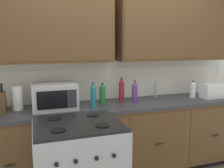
{
  "coord_description": "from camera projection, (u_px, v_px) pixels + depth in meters",
  "views": [
    {
      "loc": [
        -0.94,
        -2.33,
        1.61
      ],
      "look_at": [
        -0.08,
        0.27,
        1.16
      ],
      "focal_mm": 38.49,
      "sensor_mm": 36.0,
      "label": 1
    }
  ],
  "objects": [
    {
      "name": "wall_unit",
      "position": [
        113.0,
        41.0,
        2.93
      ],
      "size": [
        4.39,
        0.4,
        2.45
      ],
      "color": "white",
      "rests_on": "ground_plane"
    },
    {
      "name": "microwave",
      "position": [
        55.0,
        96.0,
        2.64
      ],
      "size": [
        0.48,
        0.37,
        0.28
      ],
      "color": "#B7B7BC",
      "rests_on": "counter_run"
    },
    {
      "name": "sink_faucet",
      "position": [
        155.0,
        89.0,
        3.25
      ],
      "size": [
        0.02,
        0.02,
        0.2
      ],
      "primitive_type": "cylinder",
      "color": "#B2B5BA",
      "rests_on": "counter_run"
    },
    {
      "name": "bottle_violet",
      "position": [
        135.0,
        92.0,
        2.94
      ],
      "size": [
        0.07,
        0.07,
        0.27
      ],
      "color": "#663384",
      "rests_on": "counter_run"
    },
    {
      "name": "counter_run",
      "position": [
        118.0,
        139.0,
        2.94
      ],
      "size": [
        3.22,
        0.64,
        0.91
      ],
      "color": "black",
      "rests_on": "ground_plane"
    },
    {
      "name": "paper_towel_roll",
      "position": [
        17.0,
        98.0,
        2.6
      ],
      "size": [
        0.12,
        0.12,
        0.26
      ],
      "primitive_type": "cylinder",
      "color": "white",
      "rests_on": "counter_run"
    },
    {
      "name": "bottle_teal",
      "position": [
        93.0,
        95.0,
        2.68
      ],
      "size": [
        0.06,
        0.06,
        0.29
      ],
      "color": "#1E707A",
      "rests_on": "counter_run"
    },
    {
      "name": "bottle_red",
      "position": [
        122.0,
        90.0,
        2.98
      ],
      "size": [
        0.07,
        0.07,
        0.3
      ],
      "color": "maroon",
      "rests_on": "counter_run"
    },
    {
      "name": "bottle_green",
      "position": [
        102.0,
        93.0,
        2.9
      ],
      "size": [
        0.07,
        0.07,
        0.25
      ],
      "color": "#237A38",
      "rests_on": "counter_run"
    },
    {
      "name": "bottle_clear",
      "position": [
        193.0,
        89.0,
        3.18
      ],
      "size": [
        0.08,
        0.08,
        0.23
      ],
      "color": "silver",
      "rests_on": "counter_run"
    },
    {
      "name": "knife_block",
      "position": [
        0.0,
        102.0,
        2.49
      ],
      "size": [
        0.11,
        0.14,
        0.31
      ],
      "color": "#52361E",
      "rests_on": "counter_run"
    },
    {
      "name": "toaster",
      "position": [
        212.0,
        91.0,
        3.18
      ],
      "size": [
        0.28,
        0.18,
        0.19
      ],
      "color": "white",
      "rests_on": "counter_run"
    }
  ]
}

